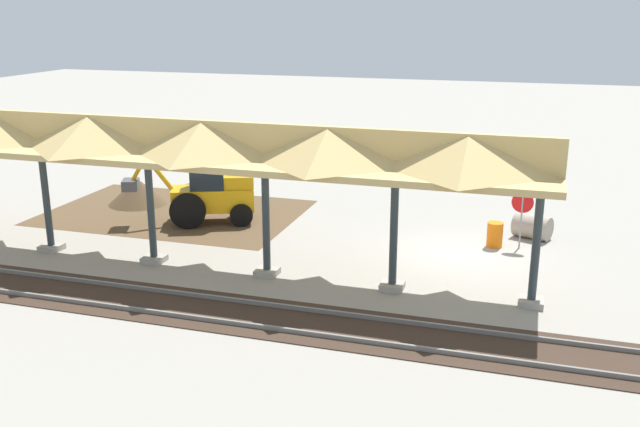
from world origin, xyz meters
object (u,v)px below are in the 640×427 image
stop_sign (522,208)px  traffic_barrel (495,235)px  concrete_pipe (532,227)px  backhoe (209,191)px

stop_sign → traffic_barrel: bearing=5.1°
stop_sign → concrete_pipe: (-0.39, -1.33, -1.04)m
traffic_barrel → concrete_pipe: bearing=-131.8°
stop_sign → concrete_pipe: size_ratio=1.35×
backhoe → stop_sign: bearing=-178.3°
stop_sign → backhoe: (11.88, 0.35, -0.21)m
concrete_pipe → traffic_barrel: bearing=48.2°
backhoe → traffic_barrel: bearing=-178.6°
traffic_barrel → backhoe: bearing=1.4°
backhoe → concrete_pipe: 12.42m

